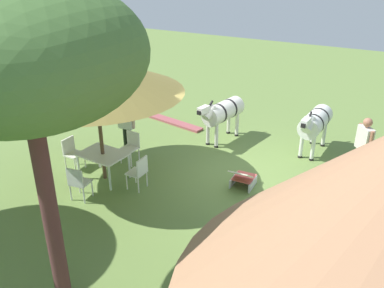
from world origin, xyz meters
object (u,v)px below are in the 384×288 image
(patio_chair_near_hut, at_px, (131,145))
(guest_beside_umbrella, at_px, (126,123))
(patio_chair_west_end, at_px, (78,181))
(shade_umbrella, at_px, (95,75))
(zebra_by_umbrella, at_px, (222,112))
(acacia_tree_right_background, at_px, (22,55))
(striped_lounge_chair, at_px, (243,178))
(standing_watcher, at_px, (364,143))
(patio_chair_east_end, at_px, (139,171))
(zebra_nearest_camera, at_px, (315,123))
(patio_chair_near_lawn, at_px, (72,151))
(patio_dining_table, at_px, (103,156))

(patio_chair_near_hut, distance_m, guest_beside_umbrella, 0.75)
(patio_chair_west_end, distance_m, guest_beside_umbrella, 2.77)
(shade_umbrella, height_order, zebra_by_umbrella, shade_umbrella)
(patio_chair_near_hut, distance_m, acacia_tree_right_background, 6.40)
(shade_umbrella, distance_m, patio_chair_west_end, 2.61)
(guest_beside_umbrella, relative_size, striped_lounge_chair, 1.97)
(patio_chair_west_end, xyz_separation_m, standing_watcher, (-5.91, -4.29, 0.53))
(patio_chair_east_end, bearing_deg, guest_beside_umbrella, 44.38)
(acacia_tree_right_background, bearing_deg, zebra_nearest_camera, -108.41)
(patio_chair_east_end, height_order, guest_beside_umbrella, guest_beside_umbrella)
(patio_chair_near_lawn, xyz_separation_m, striped_lounge_chair, (-4.60, -1.26, -0.27))
(guest_beside_umbrella, bearing_deg, patio_dining_table, -82.44)
(shade_umbrella, height_order, standing_watcher, shade_umbrella)
(zebra_nearest_camera, distance_m, acacia_tree_right_background, 8.90)
(shade_umbrella, distance_m, zebra_nearest_camera, 6.46)
(shade_umbrella, bearing_deg, standing_watcher, -152.46)
(patio_chair_near_lawn, xyz_separation_m, guest_beside_umbrella, (-0.80, -1.51, 0.45))
(zebra_nearest_camera, bearing_deg, shade_umbrella, 46.44)
(acacia_tree_right_background, bearing_deg, patio_chair_near_hut, -68.61)
(patio_chair_east_end, xyz_separation_m, zebra_by_umbrella, (-0.66, -3.68, 0.45))
(patio_chair_near_lawn, bearing_deg, zebra_by_umbrella, 143.15)
(shade_umbrella, height_order, patio_chair_near_lawn, shade_umbrella)
(shade_umbrella, bearing_deg, zebra_nearest_camera, -137.63)
(guest_beside_umbrella, xyz_separation_m, zebra_nearest_camera, (-4.91, -2.61, -0.00))
(patio_chair_near_hut, distance_m, striped_lounge_chair, 3.38)
(shade_umbrella, relative_size, zebra_nearest_camera, 2.00)
(patio_chair_near_hut, distance_m, zebra_nearest_camera, 5.42)
(zebra_by_umbrella, bearing_deg, patio_chair_east_end, 91.54)
(patio_chair_near_hut, height_order, guest_beside_umbrella, guest_beside_umbrella)
(patio_chair_west_end, bearing_deg, patio_chair_east_end, 41.15)
(patio_chair_near_lawn, bearing_deg, standing_watcher, 115.66)
(patio_dining_table, distance_m, patio_chair_near_lawn, 1.15)
(patio_chair_near_lawn, distance_m, striped_lounge_chair, 4.78)
(shade_umbrella, relative_size, patio_chair_near_hut, 4.87)
(shade_umbrella, relative_size, patio_chair_near_lawn, 4.87)
(shade_umbrella, xyz_separation_m, guest_beside_umbrella, (0.35, -1.55, -1.89))
(shade_umbrella, xyz_separation_m, zebra_by_umbrella, (-1.80, -3.67, -1.89))
(zebra_nearest_camera, distance_m, zebra_by_umbrella, 2.81)
(patio_chair_east_end, bearing_deg, zebra_by_umbrella, -9.30)
(zebra_by_umbrella, bearing_deg, patio_chair_near_hut, 67.40)
(guest_beside_umbrella, height_order, acacia_tree_right_background, acacia_tree_right_background)
(patio_dining_table, xyz_separation_m, patio_chair_west_end, (-0.14, 1.14, -0.13))
(patio_chair_near_hut, relative_size, patio_chair_near_lawn, 1.00)
(guest_beside_umbrella, distance_m, zebra_nearest_camera, 5.56)
(patio_chair_near_lawn, xyz_separation_m, zebra_by_umbrella, (-2.95, -3.62, 0.45))
(patio_dining_table, height_order, acacia_tree_right_background, acacia_tree_right_background)
(patio_chair_west_end, xyz_separation_m, striped_lounge_chair, (-3.31, -2.45, -0.27))
(zebra_by_umbrella, bearing_deg, striped_lounge_chair, 136.57)
(patio_chair_near_lawn, xyz_separation_m, zebra_nearest_camera, (-5.71, -4.12, 0.45))
(patio_chair_east_end, height_order, acacia_tree_right_background, acacia_tree_right_background)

